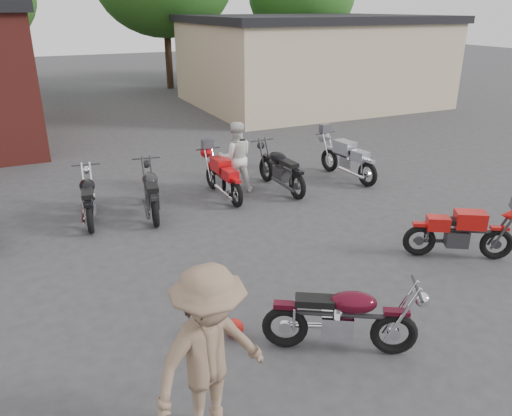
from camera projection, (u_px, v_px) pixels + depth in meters
name	position (u px, v px, depth m)	size (l,w,h in m)	color
ground	(337.00, 321.00, 7.01)	(90.00, 90.00, 0.00)	#333335
stucco_building	(310.00, 63.00, 22.29)	(10.00, 8.00, 3.50)	tan
tree_2	(165.00, 0.00, 25.38)	(7.04, 7.04, 8.80)	#194412
tree_3	(301.00, 12.00, 28.78)	(6.08, 6.08, 7.60)	#194412
vintage_motorcycle	(343.00, 314.00, 6.23)	(1.89, 0.62, 1.10)	#450816
sportbike	(462.00, 230.00, 8.62)	(1.80, 0.60, 1.05)	red
helmet	(234.00, 328.00, 6.67)	(0.26, 0.26, 0.24)	#B21713
person_light	(236.00, 157.00, 11.65)	(0.82, 0.64, 1.68)	silver
person_tan	(210.00, 358.00, 4.79)	(1.27, 0.73, 1.96)	#7A614B
row_bike_2	(88.00, 195.00, 10.17)	(1.84, 0.61, 1.07)	black
row_bike_3	(151.00, 189.00, 10.47)	(1.91, 0.63, 1.11)	black
row_bike_4	(223.00, 175.00, 11.40)	(1.86, 0.61, 1.08)	red
row_bike_5	(280.00, 166.00, 11.87)	(1.99, 0.66, 1.15)	black
row_bike_6	(347.00, 157.00, 12.66)	(1.97, 0.65, 1.14)	gray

